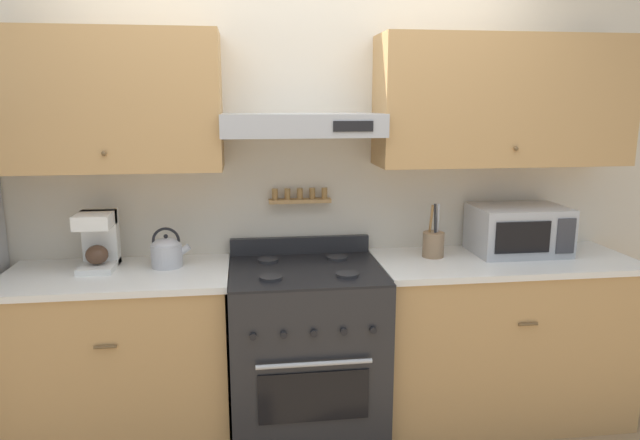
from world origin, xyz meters
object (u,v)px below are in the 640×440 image
Objects in this scene: stove_range at (306,351)px; microwave at (518,230)px; utensil_crock at (433,243)px; tea_kettle at (167,251)px; coffee_maker at (98,239)px.

stove_range is 2.01× the size of microwave.
utensil_crock is (-0.49, -0.02, -0.06)m from microwave.
tea_kettle is 0.35m from coffee_maker.
utensil_crock reaches higher than microwave.
coffee_maker is at bearing 178.96° from utensil_crock.
stove_range is at bearing -7.97° from coffee_maker.
microwave is (1.20, 0.13, 0.59)m from stove_range.
tea_kettle is 0.71× the size of utensil_crock.
microwave is at bearing -0.35° from coffee_maker.
stove_range is 0.89m from tea_kettle.
stove_range is 1.21m from coffee_maker.
stove_range is at bearing -173.74° from microwave.
coffee_maker is 2.24m from microwave.
coffee_maker reaches higher than stove_range.
utensil_crock is (0.71, 0.11, 0.53)m from stove_range.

